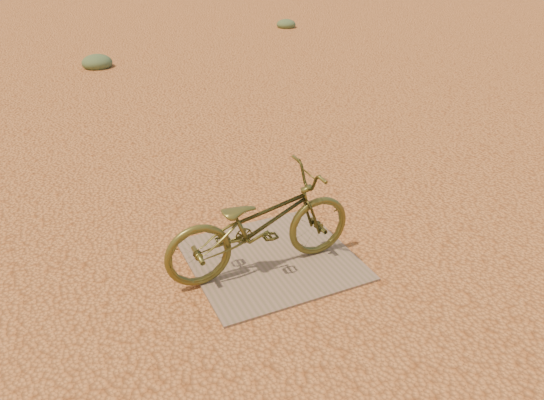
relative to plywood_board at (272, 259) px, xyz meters
name	(u,v)px	position (x,y,z in m)	size (l,w,h in m)	color
ground	(259,290)	(-0.27, -0.33, -0.01)	(120.00, 120.00, 0.00)	#BE7840
plywood_board	(272,259)	(0.00, 0.00, 0.00)	(1.36, 1.28, 0.02)	#796052
bicycle	(260,224)	(-0.14, -0.07, 0.43)	(0.56, 1.61, 0.85)	#525020
kale_a	(98,67)	(-0.31, 7.46, -0.01)	(0.59, 0.59, 0.32)	#4E6340
kale_b	(286,27)	(4.93, 9.67, -0.01)	(0.51, 0.51, 0.28)	#4E6340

